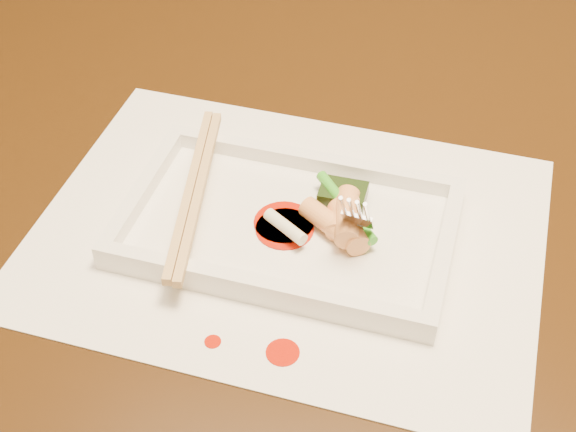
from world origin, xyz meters
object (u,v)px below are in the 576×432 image
(placemat, at_px, (288,233))
(plate_base, at_px, (288,229))
(table, at_px, (346,265))
(fork, at_px, (387,155))
(chopstick_a, at_px, (190,189))

(placemat, relative_size, plate_base, 1.54)
(table, xyz_separation_m, plate_base, (-0.04, -0.07, 0.11))
(plate_base, relative_size, fork, 1.86)
(table, xyz_separation_m, placemat, (-0.04, -0.07, 0.10))
(fork, bearing_deg, placemat, -165.58)
(fork, bearing_deg, table, 121.74)
(chopstick_a, xyz_separation_m, fork, (0.15, 0.02, 0.06))
(placemat, relative_size, chopstick_a, 2.00)
(plate_base, bearing_deg, fork, 14.42)
(table, height_order, chopstick_a, chopstick_a)
(placemat, height_order, chopstick_a, chopstick_a)
(plate_base, distance_m, fork, 0.11)
(placemat, xyz_separation_m, plate_base, (0.00, 0.00, 0.00))
(plate_base, bearing_deg, chopstick_a, 180.00)
(plate_base, height_order, fork, fork)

